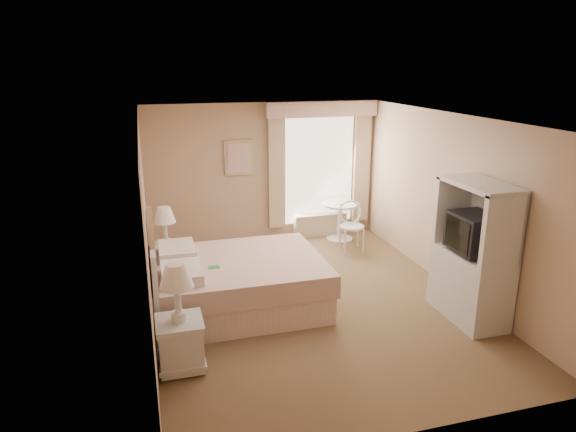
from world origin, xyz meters
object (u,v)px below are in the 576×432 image
object	(u,v)px
cafe_chair	(351,222)
nightstand_far	(167,252)
bed	(228,282)
nightstand_near	(180,331)
round_table	(340,215)
armoire	(472,263)

from	to	relation	value
cafe_chair	nightstand_far	bearing A→B (deg)	-167.72
bed	nightstand_far	size ratio (longest dim) A/B	2.06
nightstand_near	cafe_chair	size ratio (longest dim) A/B	1.36
round_table	armoire	world-z (taller)	armoire
nightstand_far	round_table	size ratio (longest dim) A/B	1.58
round_table	cafe_chair	xyz separation A→B (m)	(-0.01, -0.56, 0.04)
nightstand_near	round_table	world-z (taller)	nightstand_near
bed	nightstand_far	world-z (taller)	bed
bed	round_table	xyz separation A→B (m)	(2.43, 2.19, 0.09)
nightstand_far	cafe_chair	xyz separation A→B (m)	(3.15, 0.37, 0.09)
nightstand_far	round_table	xyz separation A→B (m)	(3.16, 0.92, 0.05)
armoire	round_table	bearing A→B (deg)	98.50
nightstand_far	cafe_chair	bearing A→B (deg)	6.65
nightstand_near	round_table	bearing A→B (deg)	47.56
nightstand_near	nightstand_far	distance (m)	2.53
armoire	nightstand_near	bearing A→B (deg)	-177.18
round_table	cafe_chair	distance (m)	0.56
nightstand_far	round_table	world-z (taller)	nightstand_far
cafe_chair	round_table	bearing A→B (deg)	94.37
bed	round_table	bearing A→B (deg)	42.01
nightstand_near	nightstand_far	world-z (taller)	nightstand_near
nightstand_near	cafe_chair	bearing A→B (deg)	42.65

